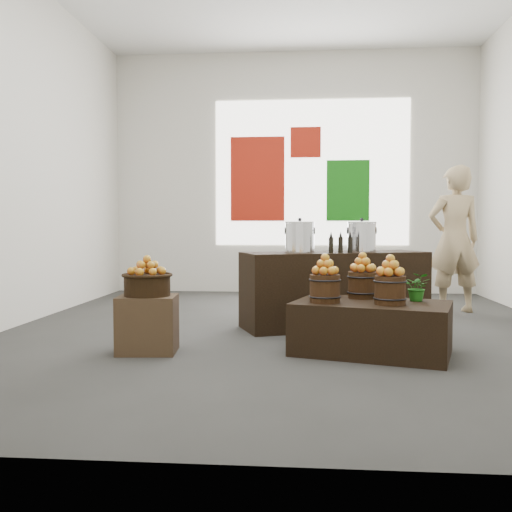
# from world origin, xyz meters

# --- Properties ---
(ground) EXTENTS (7.00, 7.00, 0.00)m
(ground) POSITION_xyz_m (0.00, 0.00, 0.00)
(ground) COLOR #31312F
(ground) RESTS_ON ground
(back_wall) EXTENTS (6.00, 0.04, 4.00)m
(back_wall) POSITION_xyz_m (0.00, 3.50, 2.00)
(back_wall) COLOR silver
(back_wall) RESTS_ON ground
(back_opening) EXTENTS (3.20, 0.02, 2.40)m
(back_opening) POSITION_xyz_m (0.30, 3.48, 2.00)
(back_opening) COLOR white
(back_opening) RESTS_ON back_wall
(deco_red_left) EXTENTS (0.90, 0.04, 1.40)m
(deco_red_left) POSITION_xyz_m (-0.60, 3.47, 1.90)
(deco_red_left) COLOR #AA1D0D
(deco_red_left) RESTS_ON back_wall
(deco_green_right) EXTENTS (0.70, 0.04, 1.00)m
(deco_green_right) POSITION_xyz_m (0.90, 3.47, 1.70)
(deco_green_right) COLOR #136A10
(deco_green_right) RESTS_ON back_wall
(deco_red_upper) EXTENTS (0.50, 0.04, 0.50)m
(deco_red_upper) POSITION_xyz_m (0.20, 3.47, 2.50)
(deco_red_upper) COLOR #AA1D0D
(deco_red_upper) RESTS_ON back_wall
(crate) EXTENTS (0.54, 0.45, 0.50)m
(crate) POSITION_xyz_m (-1.19, -1.20, 0.25)
(crate) COLOR #4D3A24
(crate) RESTS_ON ground
(wicker_basket) EXTENTS (0.40, 0.40, 0.18)m
(wicker_basket) POSITION_xyz_m (-1.19, -1.20, 0.59)
(wicker_basket) COLOR black
(wicker_basket) RESTS_ON crate
(apples_in_basket) EXTENTS (0.31, 0.31, 0.17)m
(apples_in_basket) POSITION_xyz_m (-1.19, -1.20, 0.77)
(apples_in_basket) COLOR #A40517
(apples_in_basket) RESTS_ON wicker_basket
(display_table) EXTENTS (1.48, 1.15, 0.45)m
(display_table) POSITION_xyz_m (0.77, -1.08, 0.23)
(display_table) COLOR black
(display_table) RESTS_ON ground
(apple_bucket_front_left) EXTENTS (0.26, 0.26, 0.24)m
(apple_bucket_front_left) POSITION_xyz_m (0.36, -1.15, 0.57)
(apple_bucket_front_left) COLOR #36210E
(apple_bucket_front_left) RESTS_ON display_table
(apples_in_bucket_front_left) EXTENTS (0.20, 0.20, 0.18)m
(apples_in_bucket_front_left) POSITION_xyz_m (0.36, -1.15, 0.78)
(apples_in_bucket_front_left) COLOR #A40517
(apples_in_bucket_front_left) RESTS_ON apple_bucket_front_left
(apple_bucket_front_right) EXTENTS (0.26, 0.26, 0.24)m
(apple_bucket_front_right) POSITION_xyz_m (0.90, -1.23, 0.57)
(apple_bucket_front_right) COLOR #36210E
(apple_bucket_front_right) RESTS_ON display_table
(apples_in_bucket_front_right) EXTENTS (0.20, 0.20, 0.18)m
(apples_in_bucket_front_right) POSITION_xyz_m (0.90, -1.23, 0.78)
(apples_in_bucket_front_right) COLOR #A40517
(apples_in_bucket_front_right) RESTS_ON apple_bucket_front_right
(apple_bucket_rear) EXTENTS (0.26, 0.26, 0.24)m
(apple_bucket_rear) POSITION_xyz_m (0.71, -0.81, 0.57)
(apple_bucket_rear) COLOR #36210E
(apple_bucket_rear) RESTS_ON display_table
(apples_in_bucket_rear) EXTENTS (0.20, 0.20, 0.18)m
(apples_in_bucket_rear) POSITION_xyz_m (0.71, -0.81, 0.78)
(apples_in_bucket_rear) COLOR #A40517
(apples_in_bucket_rear) RESTS_ON apple_bucket_rear
(herb_garnish_right) EXTENTS (0.28, 0.27, 0.25)m
(herb_garnish_right) POSITION_xyz_m (1.17, -0.99, 0.58)
(herb_garnish_right) COLOR #185A13
(herb_garnish_right) RESTS_ON display_table
(herb_garnish_left) EXTENTS (0.19, 0.16, 0.29)m
(herb_garnish_left) POSITION_xyz_m (0.33, -0.77, 0.60)
(herb_garnish_left) COLOR #185A13
(herb_garnish_left) RESTS_ON display_table
(counter) EXTENTS (2.12, 1.33, 0.83)m
(counter) POSITION_xyz_m (0.52, 0.22, 0.41)
(counter) COLOR black
(counter) RESTS_ON ground
(stock_pot_left) EXTENTS (0.31, 0.31, 0.31)m
(stock_pot_left) POSITION_xyz_m (0.13, 0.07, 0.98)
(stock_pot_left) COLOR silver
(stock_pot_left) RESTS_ON counter
(stock_pot_center) EXTENTS (0.31, 0.31, 0.31)m
(stock_pot_center) POSITION_xyz_m (0.82, 0.34, 0.98)
(stock_pot_center) COLOR silver
(stock_pot_center) RESTS_ON counter
(oil_cruets) EXTENTS (0.23, 0.13, 0.23)m
(oil_cruets) POSITION_xyz_m (0.59, 0.04, 0.94)
(oil_cruets) COLOR black
(oil_cruets) RESTS_ON counter
(shopper) EXTENTS (0.75, 0.55, 1.89)m
(shopper) POSITION_xyz_m (2.11, 1.44, 0.94)
(shopper) COLOR tan
(shopper) RESTS_ON ground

